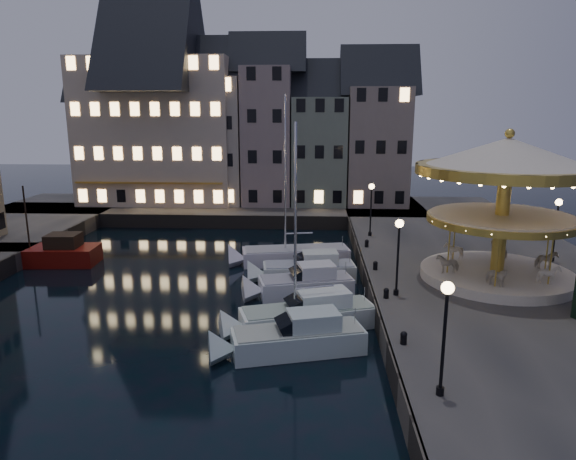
# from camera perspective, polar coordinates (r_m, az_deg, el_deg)

# --- Properties ---
(ground) EXTENTS (160.00, 160.00, 0.00)m
(ground) POSITION_cam_1_polar(r_m,az_deg,el_deg) (27.84, -2.95, -10.18)
(ground) COLOR black
(ground) RESTS_ON ground
(quay_east) EXTENTS (16.00, 56.00, 1.30)m
(quay_east) POSITION_cam_1_polar(r_m,az_deg,el_deg) (34.96, 21.71, -5.07)
(quay_east) COLOR #474442
(quay_east) RESTS_ON ground
(quay_north) EXTENTS (44.00, 12.00, 1.30)m
(quay_north) POSITION_cam_1_polar(r_m,az_deg,el_deg) (55.47, -8.26, 2.23)
(quay_north) COLOR #474442
(quay_north) RESTS_ON ground
(quaywall_e) EXTENTS (0.15, 44.00, 1.30)m
(quaywall_e) POSITION_cam_1_polar(r_m,az_deg,el_deg) (33.25, 8.49, -5.17)
(quaywall_e) COLOR #47423A
(quaywall_e) RESTS_ON ground
(quaywall_n) EXTENTS (48.00, 0.15, 1.30)m
(quaywall_n) POSITION_cam_1_polar(r_m,az_deg,el_deg) (49.32, -7.31, 0.90)
(quaywall_n) COLOR #47423A
(quaywall_n) RESTS_ON ground
(streetlamp_a) EXTENTS (0.44, 0.44, 4.17)m
(streetlamp_a) POSITION_cam_1_polar(r_m,az_deg,el_deg) (18.41, 17.06, -9.79)
(streetlamp_a) COLOR black
(streetlamp_a) RESTS_ON quay_east
(streetlamp_b) EXTENTS (0.44, 0.44, 4.17)m
(streetlamp_b) POSITION_cam_1_polar(r_m,az_deg,el_deg) (27.70, 12.16, -1.79)
(streetlamp_b) COLOR black
(streetlamp_b) RESTS_ON quay_east
(streetlamp_c) EXTENTS (0.44, 0.44, 4.17)m
(streetlamp_c) POSITION_cam_1_polar(r_m,az_deg,el_deg) (40.78, 9.22, 3.09)
(streetlamp_c) COLOR black
(streetlamp_c) RESTS_ON quay_east
(streetlamp_d) EXTENTS (0.44, 0.44, 4.17)m
(streetlamp_d) POSITION_cam_1_polar(r_m,az_deg,el_deg) (37.62, 27.68, 0.90)
(streetlamp_d) COLOR black
(streetlamp_d) RESTS_ON quay_east
(bollard_a) EXTENTS (0.30, 0.30, 0.57)m
(bollard_a) POSITION_cam_1_polar(r_m,az_deg,el_deg) (22.82, 12.73, -11.55)
(bollard_a) COLOR black
(bollard_a) RESTS_ON quay_east
(bollard_b) EXTENTS (0.30, 0.30, 0.57)m
(bollard_b) POSITION_cam_1_polar(r_m,az_deg,el_deg) (27.85, 10.86, -6.85)
(bollard_b) COLOR black
(bollard_b) RESTS_ON quay_east
(bollard_c) EXTENTS (0.30, 0.30, 0.57)m
(bollard_c) POSITION_cam_1_polar(r_m,az_deg,el_deg) (32.56, 9.68, -3.85)
(bollard_c) COLOR black
(bollard_c) RESTS_ON quay_east
(bollard_d) EXTENTS (0.30, 0.30, 0.57)m
(bollard_d) POSITION_cam_1_polar(r_m,az_deg,el_deg) (37.82, 8.74, -1.43)
(bollard_d) COLOR black
(bollard_d) RESTS_ON quay_east
(townhouse_na) EXTENTS (5.50, 8.00, 12.80)m
(townhouse_na) POSITION_cam_1_polar(r_m,az_deg,el_deg) (59.80, -19.14, 9.32)
(townhouse_na) COLOR gray
(townhouse_na) RESTS_ON quay_north
(townhouse_nb) EXTENTS (6.16, 8.00, 13.80)m
(townhouse_nb) POSITION_cam_1_polar(r_m,az_deg,el_deg) (57.97, -14.10, 10.04)
(townhouse_nb) COLOR tan
(townhouse_nb) RESTS_ON quay_north
(townhouse_nc) EXTENTS (6.82, 8.00, 14.80)m
(townhouse_nc) POSITION_cam_1_polar(r_m,az_deg,el_deg) (56.50, -8.14, 10.73)
(townhouse_nc) COLOR #ADA090
(townhouse_nc) RESTS_ON quay_north
(townhouse_nd) EXTENTS (5.50, 8.00, 15.80)m
(townhouse_nd) POSITION_cam_1_polar(r_m,az_deg,el_deg) (55.68, -2.23, 11.34)
(townhouse_nd) COLOR gray
(townhouse_nd) RESTS_ON quay_north
(townhouse_ne) EXTENTS (6.16, 8.00, 12.80)m
(townhouse_ne) POSITION_cam_1_polar(r_m,az_deg,el_deg) (55.52, 3.48, 9.76)
(townhouse_ne) COLOR slate
(townhouse_ne) RESTS_ON quay_north
(townhouse_nf) EXTENTS (6.82, 8.00, 13.80)m
(townhouse_nf) POSITION_cam_1_polar(r_m,az_deg,el_deg) (55.88, 9.80, 10.14)
(townhouse_nf) COLOR gray
(townhouse_nf) RESTS_ON quay_north
(hotel_corner) EXTENTS (17.60, 9.00, 16.80)m
(hotel_corner) POSITION_cam_1_polar(r_m,az_deg,el_deg) (57.91, -14.13, 11.52)
(hotel_corner) COLOR beige
(hotel_corner) RESTS_ON quay_north
(motorboat_b) EXTENTS (7.20, 3.68, 2.15)m
(motorboat_b) POSITION_cam_1_polar(r_m,az_deg,el_deg) (24.29, 0.14, -12.13)
(motorboat_b) COLOR silver
(motorboat_b) RESTS_ON ground
(motorboat_c) EXTENTS (7.95, 4.26, 10.64)m
(motorboat_c) POSITION_cam_1_polar(r_m,az_deg,el_deg) (26.76, 1.38, -9.58)
(motorboat_c) COLOR silver
(motorboat_c) RESTS_ON ground
(motorboat_d) EXTENTS (6.71, 3.56, 2.15)m
(motorboat_d) POSITION_cam_1_polar(r_m,az_deg,el_deg) (31.35, 1.22, -6.19)
(motorboat_d) COLOR silver
(motorboat_d) RESTS_ON ground
(motorboat_e) EXTENTS (7.15, 2.80, 2.15)m
(motorboat_e) POSITION_cam_1_polar(r_m,az_deg,el_deg) (34.11, 1.64, -4.58)
(motorboat_e) COLOR silver
(motorboat_e) RESTS_ON ground
(motorboat_f) EXTENTS (8.90, 3.74, 11.77)m
(motorboat_f) POSITION_cam_1_polar(r_m,az_deg,el_deg) (37.87, -0.00, -2.94)
(motorboat_f) COLOR silver
(motorboat_f) RESTS_ON ground
(red_fishing_boat) EXTENTS (7.79, 3.09, 5.99)m
(red_fishing_boat) POSITION_cam_1_polar(r_m,az_deg,el_deg) (41.59, -25.22, -2.50)
(red_fishing_boat) COLOR #630D08
(red_fishing_boat) RESTS_ON ground
(carousel) EXTENTS (9.99, 9.99, 8.74)m
(carousel) POSITION_cam_1_polar(r_m,az_deg,el_deg) (31.57, 23.00, 4.91)
(carousel) COLOR beige
(carousel) RESTS_ON quay_east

